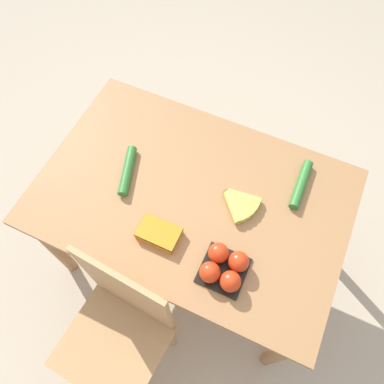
% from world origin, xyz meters
% --- Properties ---
extents(ground_plane, '(12.00, 12.00, 0.00)m').
position_xyz_m(ground_plane, '(0.00, 0.00, 0.00)').
color(ground_plane, '#B7A88E').
extents(dining_table, '(1.33, 0.88, 0.74)m').
position_xyz_m(dining_table, '(0.00, 0.00, 0.64)').
color(dining_table, '#9E7044').
rests_on(dining_table, ground_plane).
extents(chair, '(0.45, 0.43, 0.98)m').
position_xyz_m(chair, '(0.06, 0.59, 0.50)').
color(chair, tan).
rests_on(chair, ground_plane).
extents(banana_bunch, '(0.16, 0.16, 0.04)m').
position_xyz_m(banana_bunch, '(-0.20, -0.04, 0.76)').
color(banana_bunch, brown).
rests_on(banana_bunch, dining_table).
extents(tomato_pack, '(0.18, 0.18, 0.09)m').
position_xyz_m(tomato_pack, '(-0.25, 0.25, 0.79)').
color(tomato_pack, black).
rests_on(tomato_pack, dining_table).
extents(carrot_bag, '(0.17, 0.11, 0.04)m').
position_xyz_m(carrot_bag, '(0.04, 0.22, 0.77)').
color(carrot_bag, orange).
rests_on(carrot_bag, dining_table).
extents(cucumber_near, '(0.12, 0.24, 0.04)m').
position_xyz_m(cucumber_near, '(0.30, 0.02, 0.76)').
color(cucumber_near, '#2D702D').
rests_on(cucumber_near, dining_table).
extents(cucumber_far, '(0.05, 0.24, 0.04)m').
position_xyz_m(cucumber_far, '(-0.41, -0.23, 0.76)').
color(cucumber_far, '#2D702D').
rests_on(cucumber_far, dining_table).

